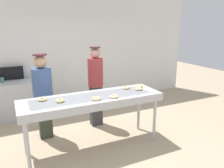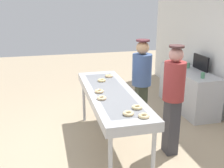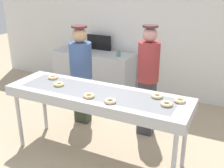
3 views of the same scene
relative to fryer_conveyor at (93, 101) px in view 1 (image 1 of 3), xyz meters
The scene contains 16 objects.
ground_plane 0.89m from the fryer_conveyor, ahead, with size 16.00×16.00×0.00m, color tan.
back_wall 2.60m from the fryer_conveyor, 90.00° to the left, with size 8.00×0.12×3.27m, color white.
fryer_conveyor is the anchor object (origin of this frame).
plain_donut_0 0.38m from the fryer_conveyor, 35.04° to the right, with size 0.14×0.14×0.04m, color beige.
plain_donut_1 0.83m from the fryer_conveyor, 168.88° to the left, with size 0.14×0.14×0.04m, color #F7CB8F.
plain_donut_2 0.93m from the fryer_conveyor, ahead, with size 0.14×0.14×0.04m, color beige.
plain_donut_3 0.57m from the fryer_conveyor, behind, with size 0.14×0.14×0.04m, color #EDCD83.
plain_donut_4 0.78m from the fryer_conveyor, 12.83° to the left, with size 0.14×0.14×0.04m, color beige.
plain_donut_5 0.21m from the fryer_conveyor, 89.85° to the right, with size 0.14×0.14×0.04m, color #F7CB8B.
plain_donut_6 1.06m from the fryer_conveyor, ahead, with size 0.14×0.14×0.04m, color beige.
worker_baker 0.96m from the fryer_conveyor, 65.47° to the left, with size 0.32×0.32×1.72m.
worker_assistant 1.04m from the fryer_conveyor, 132.81° to the left, with size 0.36×0.36×1.65m.
prep_counter 2.41m from the fryer_conveyor, 120.52° to the left, with size 1.71×0.60×0.88m, color #B7BABF.
paper_cup_0 2.07m from the fryer_conveyor, 106.71° to the left, with size 0.08×0.08×0.11m, color #4C8C66.
paper_cup_1 2.53m from the fryer_conveyor, 123.62° to the left, with size 0.08×0.08×0.11m, color #4C8C66.
menu_display 2.59m from the fryer_conveyor, 117.71° to the left, with size 0.56×0.04×0.32m, color black.
Camera 1 is at (-1.25, -3.40, 2.17)m, focal length 35.65 mm.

